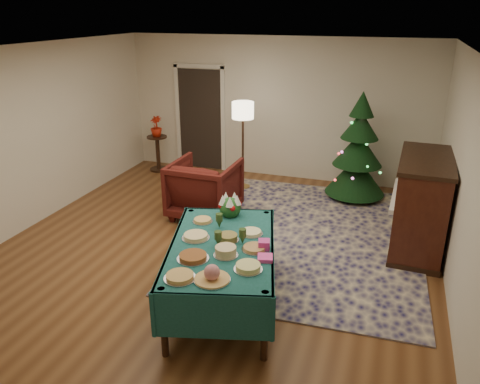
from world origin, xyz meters
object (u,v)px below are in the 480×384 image
(side_table, at_px, (158,154))
(potted_plant, at_px, (156,131))
(gift_box, at_px, (264,245))
(piano, at_px, (420,205))
(buffet_table, at_px, (222,257))
(christmas_tree, at_px, (358,152))
(armchair, at_px, (205,186))
(floor_lamp, at_px, (243,116))

(side_table, height_order, potted_plant, potted_plant)
(gift_box, distance_m, piano, 2.67)
(buffet_table, bearing_deg, piano, 45.58)
(gift_box, relative_size, christmas_tree, 0.06)
(gift_box, bearing_deg, piano, 51.99)
(side_table, relative_size, christmas_tree, 0.38)
(armchair, bearing_deg, piano, -179.87)
(christmas_tree, bearing_deg, side_table, 176.67)
(buffet_table, distance_m, floor_lamp, 3.81)
(floor_lamp, bearing_deg, piano, -25.69)
(side_table, height_order, piano, piano)
(gift_box, distance_m, side_table, 5.25)
(buffet_table, distance_m, side_table, 4.98)
(buffet_table, relative_size, gift_box, 17.95)
(christmas_tree, bearing_deg, piano, -58.35)
(floor_lamp, bearing_deg, armchair, -97.43)
(armchair, height_order, side_table, armchair)
(potted_plant, bearing_deg, christmas_tree, -3.33)
(buffet_table, distance_m, christmas_tree, 3.95)
(buffet_table, height_order, christmas_tree, christmas_tree)
(gift_box, height_order, potted_plant, potted_plant)
(piano, bearing_deg, christmas_tree, 121.65)
(armchair, xyz_separation_m, piano, (3.24, -0.07, 0.14))
(armchair, height_order, piano, piano)
(armchair, distance_m, potted_plant, 2.57)
(christmas_tree, bearing_deg, armchair, -144.80)
(side_table, xyz_separation_m, christmas_tree, (4.02, -0.23, 0.50))
(buffet_table, height_order, side_table, buffet_table)
(armchair, bearing_deg, side_table, -43.70)
(floor_lamp, distance_m, piano, 3.47)
(buffet_table, relative_size, side_table, 3.02)
(gift_box, xyz_separation_m, christmas_tree, (0.63, 3.74, 0.03))
(side_table, relative_size, piano, 0.47)
(side_table, relative_size, potted_plant, 1.77)
(buffet_table, xyz_separation_m, armchair, (-1.13, 2.22, -0.10))
(piano, bearing_deg, side_table, 159.59)
(gift_box, xyz_separation_m, floor_lamp, (-1.41, 3.57, 0.56))
(armchair, distance_m, piano, 3.24)
(buffet_table, xyz_separation_m, side_table, (-2.93, 4.02, -0.26))
(buffet_table, bearing_deg, armchair, 117.08)
(gift_box, xyz_separation_m, armchair, (-1.60, 2.17, -0.30))
(christmas_tree, bearing_deg, potted_plant, 176.67)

